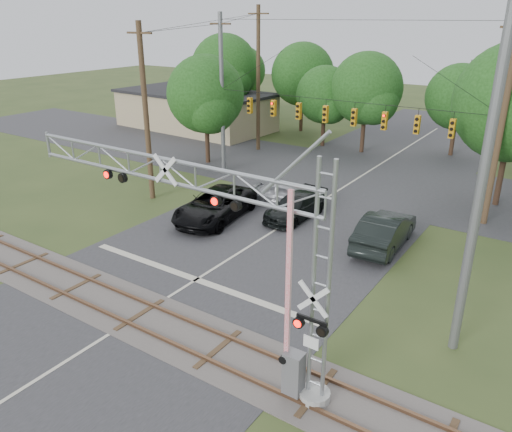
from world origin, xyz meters
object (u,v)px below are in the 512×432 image
Objects in this scene: crossing_gantry at (217,232)px; streetlight at (497,123)px; pickup_black at (215,205)px; commercial_building at (195,110)px; traffic_signal_span at (352,111)px; car_dark at (295,207)px; sedan_silver at (286,194)px.

streetlight is (4.13, 23.36, 0.03)m from crossing_gantry.
pickup_black is 26.15m from commercial_building.
crossing_gantry is 1.42× the size of streetlight.
crossing_gantry is 0.74× the size of commercial_building.
streetlight is at bearing -8.31° from commercial_building.
commercial_building reaches higher than pickup_black.
car_dark is (-0.89, -5.37, -4.93)m from traffic_signal_span.
streetlight is at bearing -58.68° from sedan_silver.
traffic_signal_span is at bearing -146.95° from streetlight.
crossing_gantry is 39.32m from commercial_building.
pickup_black is 4.91m from sedan_silver.
streetlight is (8.58, 10.37, 4.24)m from car_dark.
pickup_black is 18.57m from streetlight.
streetlight is (12.40, 13.20, 4.08)m from pickup_black.
car_dark is at bearing -143.70° from sedan_silver.
crossing_gantry is at bearing -100.03° from streetlight.
streetlight is at bearing 52.80° from car_dark.
car_dark is at bearing 28.64° from pickup_black.
car_dark is at bearing -99.45° from traffic_signal_span.
traffic_signal_span reaches higher than pickup_black.
sedan_silver reaches higher than car_dark.
car_dark is 1.11× the size of sedan_silver.
traffic_signal_span is 4.40× the size of sedan_silver.
car_dark is 0.55× the size of streetlight.
sedan_silver is (-2.49, -3.82, -4.89)m from traffic_signal_span.
traffic_signal_span is at bearing 52.24° from pickup_black.
pickup_black is (-4.72, -8.20, -4.78)m from traffic_signal_span.
sedan_silver is at bearing 55.21° from pickup_black.
pickup_black reaches higher than car_dark.
pickup_black is 0.70× the size of streetlight.
streetlight is (10.18, 8.82, 4.20)m from sedan_silver.
pickup_black is at bearing -44.28° from commercial_building.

